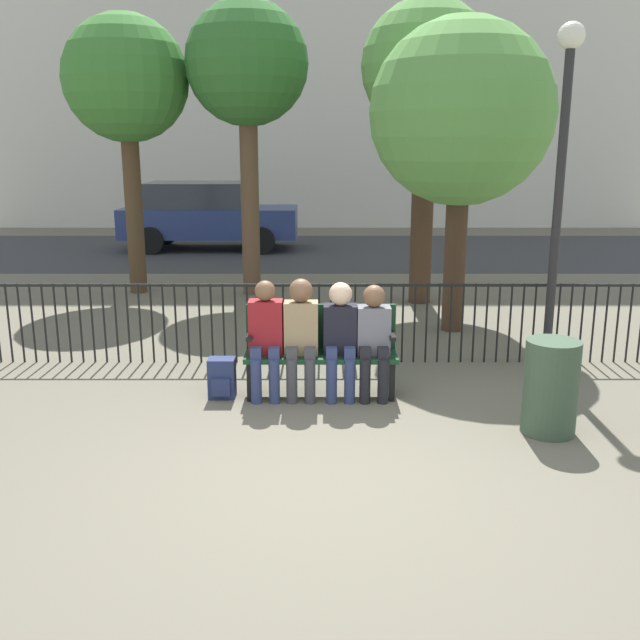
# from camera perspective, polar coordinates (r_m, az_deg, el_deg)

# --- Properties ---
(ground_plane) EXTENTS (80.00, 80.00, 0.00)m
(ground_plane) POSITION_cam_1_polar(r_m,az_deg,el_deg) (5.62, 0.03, -12.70)
(ground_plane) COLOR #605B4C
(park_bench) EXTENTS (1.54, 0.45, 0.92)m
(park_bench) POSITION_cam_1_polar(r_m,az_deg,el_deg) (7.31, -0.00, -2.23)
(park_bench) COLOR #14381E
(park_bench) RESTS_ON ground
(seated_person_0) EXTENTS (0.34, 0.39, 1.21)m
(seated_person_0) POSITION_cam_1_polar(r_m,az_deg,el_deg) (7.15, -4.44, -1.07)
(seated_person_0) COLOR navy
(seated_person_0) RESTS_ON ground
(seated_person_1) EXTENTS (0.34, 0.39, 1.22)m
(seated_person_1) POSITION_cam_1_polar(r_m,az_deg,el_deg) (7.13, -1.60, -0.88)
(seated_person_1) COLOR #3D3D42
(seated_person_1) RESTS_ON ground
(seated_person_2) EXTENTS (0.34, 0.39, 1.19)m
(seated_person_2) POSITION_cam_1_polar(r_m,az_deg,el_deg) (7.14, 1.57, -1.05)
(seated_person_2) COLOR navy
(seated_person_2) RESTS_ON ground
(seated_person_3) EXTENTS (0.34, 0.39, 1.16)m
(seated_person_3) POSITION_cam_1_polar(r_m,az_deg,el_deg) (7.16, 4.23, -1.19)
(seated_person_3) COLOR black
(seated_person_3) RESTS_ON ground
(backpack) EXTENTS (0.27, 0.24, 0.41)m
(backpack) POSITION_cam_1_polar(r_m,az_deg,el_deg) (7.33, -7.93, -4.66)
(backpack) COLOR navy
(backpack) RESTS_ON ground
(fence_railing) EXTENTS (9.01, 0.03, 0.95)m
(fence_railing) POSITION_cam_1_polar(r_m,az_deg,el_deg) (8.32, -0.12, 0.30)
(fence_railing) COLOR black
(fence_railing) RESTS_ON ground
(tree_0) EXTENTS (2.41, 2.41, 4.12)m
(tree_0) POSITION_cam_1_polar(r_m,az_deg,el_deg) (9.79, 11.18, 15.83)
(tree_0) COLOR #422D1E
(tree_0) RESTS_ON ground
(tree_1) EXTENTS (1.99, 1.99, 4.78)m
(tree_1) POSITION_cam_1_polar(r_m,az_deg,el_deg) (12.22, -5.94, 19.41)
(tree_1) COLOR brown
(tree_1) RESTS_ON ground
(tree_2) EXTENTS (2.06, 2.06, 4.59)m
(tree_2) POSITION_cam_1_polar(r_m,az_deg,el_deg) (12.68, -15.34, 17.89)
(tree_2) COLOR #4C3823
(tree_2) RESTS_ON ground
(tree_3) EXTENTS (2.01, 2.01, 4.67)m
(tree_3) POSITION_cam_1_polar(r_m,az_deg,el_deg) (11.57, 8.47, 18.97)
(tree_3) COLOR #422D1E
(tree_3) RESTS_ON ground
(lamp_post) EXTENTS (0.28, 0.28, 3.74)m
(lamp_post) POSITION_cam_1_polar(r_m,az_deg,el_deg) (8.24, 18.75, 12.85)
(lamp_post) COLOR black
(lamp_post) RESTS_ON ground
(street_surface) EXTENTS (24.00, 6.00, 0.01)m
(street_surface) POSITION_cam_1_polar(r_m,az_deg,el_deg) (17.21, -0.04, 5.51)
(street_surface) COLOR #333335
(street_surface) RESTS_ON ground
(parked_car_0) EXTENTS (4.20, 1.94, 1.62)m
(parked_car_0) POSITION_cam_1_polar(r_m,az_deg,el_deg) (17.74, -9.14, 8.32)
(parked_car_0) COLOR navy
(parked_car_0) RESTS_ON ground
(trash_bin) EXTENTS (0.48, 0.48, 0.85)m
(trash_bin) POSITION_cam_1_polar(r_m,az_deg,el_deg) (6.65, 17.89, -5.13)
(trash_bin) COLOR #384C38
(trash_bin) RESTS_ON ground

